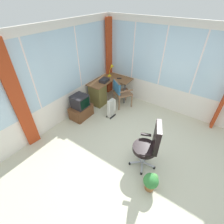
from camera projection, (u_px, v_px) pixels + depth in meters
ground at (136, 153)px, 3.89m from camera, size 5.28×5.69×0.06m
north_window_panel at (59, 78)px, 4.19m from camera, size 4.28×0.07×2.57m
east_window_panel at (178, 71)px, 4.52m from camera, size 0.07×4.69×2.57m
curtain_north_left at (18, 101)px, 3.41m from camera, size 0.29×0.10×2.47m
curtain_corner at (109, 59)px, 5.49m from camera, size 0.29×0.09×2.47m
desk at (99, 93)px, 5.32m from camera, size 1.27×1.02×0.73m
desk_lamp at (112, 69)px, 5.44m from camera, size 0.22×0.19×0.39m
tv_remote at (119, 78)px, 5.40m from camera, size 0.12×0.15×0.02m
paper_tray at (104, 80)px, 5.20m from camera, size 0.32×0.25×0.09m
wooden_armchair at (120, 90)px, 5.09m from camera, size 0.67×0.67×0.90m
office_chair at (150, 144)px, 3.23m from camera, size 0.63×0.57×1.14m
tv_on_stand at (81, 108)px, 4.78m from camera, size 0.65×0.45×0.73m
space_heater at (112, 108)px, 4.82m from camera, size 0.31×0.18×0.58m
potted_plant at (151, 181)px, 3.04m from camera, size 0.29×0.29×0.39m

